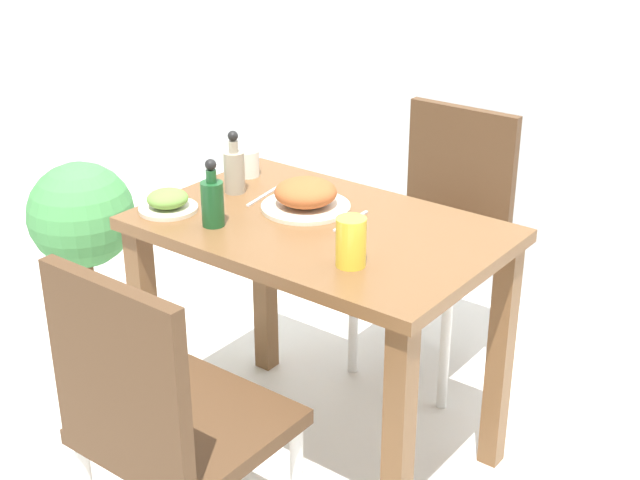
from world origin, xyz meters
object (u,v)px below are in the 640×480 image
chair_near (163,418)px  side_plate (168,202)px  sauce_bottle (212,200)px  potted_plant_left (84,241)px  drink_cup (248,163)px  chair_far (442,226)px  condiment_bottle (234,169)px  juice_glass (351,242)px  food_plate (306,196)px

chair_near → side_plate: size_ratio=5.41×
chair_near → sauce_bottle: bearing=-59.9°
chair_near → potted_plant_left: (-1.03, 0.61, -0.05)m
drink_cup → sauce_bottle: (0.19, -0.35, 0.03)m
sauce_bottle → potted_plant_left: size_ratio=0.26×
chair_near → chair_far: size_ratio=1.00×
condiment_bottle → chair_far: bearing=61.7°
juice_glass → potted_plant_left: juice_glass is taller
side_plate → sauce_bottle: bearing=0.5°
chair_near → side_plate: 0.71m
chair_far → drink_cup: size_ratio=11.00×
juice_glass → chair_far: bearing=104.3°
side_plate → potted_plant_left: 0.67m
food_plate → drink_cup: bearing=161.0°
juice_glass → condiment_bottle: size_ratio=0.66×
chair_far → potted_plant_left: chair_far is taller
drink_cup → condiment_bottle: condiment_bottle is taller
chair_far → juice_glass: chair_far is taller
side_plate → drink_cup: size_ratio=2.03×
condiment_bottle → chair_near: bearing=-60.3°
food_plate → condiment_bottle: (-0.25, -0.02, 0.03)m
side_plate → condiment_bottle: size_ratio=0.88×
sauce_bottle → juice_glass: bearing=2.7°
drink_cup → juice_glass: size_ratio=0.66×
food_plate → condiment_bottle: condiment_bottle is taller
juice_glass → potted_plant_left: bearing=174.8°
food_plate → juice_glass: juice_glass is taller
chair_near → chair_far: 1.35m
juice_glass → condiment_bottle: bearing=160.4°
chair_near → juice_glass: size_ratio=7.21×
chair_far → potted_plant_left: bearing=-142.9°
drink_cup → condiment_bottle: size_ratio=0.43×
chair_near → food_plate: (-0.15, 0.72, 0.28)m
chair_far → drink_cup: chair_far is taller
sauce_bottle → chair_near: bearing=-59.9°
chair_near → juice_glass: 0.61m
drink_cup → sauce_bottle: size_ratio=0.43×
chair_near → condiment_bottle: condiment_bottle is taller
drink_cup → juice_glass: bearing=-27.8°
drink_cup → condiment_bottle: (0.06, -0.13, 0.03)m
sauce_bottle → condiment_bottle: bearing=118.9°
drink_cup → potted_plant_left: (-0.56, -0.22, -0.34)m
chair_far → condiment_bottle: condiment_bottle is taller
food_plate → side_plate: bearing=-140.7°
food_plate → juice_glass: bearing=-35.3°
chair_far → drink_cup: bearing=-128.6°
side_plate → potted_plant_left: size_ratio=0.23×
food_plate → side_plate: size_ratio=1.52×
chair_near → potted_plant_left: chair_near is taller
chair_far → drink_cup: (-0.41, -0.52, 0.28)m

